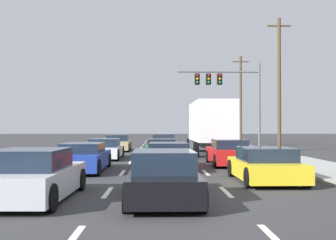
{
  "coord_description": "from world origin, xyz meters",
  "views": [
    {
      "loc": [
        -0.28,
        -10.47,
        1.89
      ],
      "look_at": [
        0.38,
        15.09,
        2.29
      ],
      "focal_mm": 44.4,
      "sensor_mm": 36.0,
      "label": 1
    }
  ],
  "objects_px": {
    "car_yellow": "(265,166)",
    "car_green": "(161,149)",
    "car_black": "(163,177)",
    "traffic_signal_mast": "(223,85)",
    "car_tan": "(118,144)",
    "utility_pole_far": "(241,99)",
    "car_white": "(105,150)",
    "car_maroon": "(168,157)",
    "car_blue": "(83,158)",
    "car_red": "(229,153)",
    "car_silver": "(33,177)",
    "car_orange": "(164,143)",
    "utility_pole_mid": "(279,83)",
    "box_truck": "(209,125)"
  },
  "relations": [
    {
      "from": "car_maroon",
      "to": "car_red",
      "type": "height_order",
      "value": "car_red"
    },
    {
      "from": "car_green",
      "to": "car_red",
      "type": "relative_size",
      "value": 1.13
    },
    {
      "from": "car_tan",
      "to": "car_maroon",
      "type": "xyz_separation_m",
      "value": [
        3.53,
        -13.53,
        -0.02
      ]
    },
    {
      "from": "car_tan",
      "to": "traffic_signal_mast",
      "type": "xyz_separation_m",
      "value": [
        8.8,
        4.12,
        4.94
      ]
    },
    {
      "from": "car_blue",
      "to": "car_white",
      "type": "bearing_deg",
      "value": 89.53
    },
    {
      "from": "car_red",
      "to": "car_blue",
      "type": "bearing_deg",
      "value": -159.69
    },
    {
      "from": "car_maroon",
      "to": "utility_pole_far",
      "type": "distance_m",
      "value": 28.29
    },
    {
      "from": "car_tan",
      "to": "traffic_signal_mast",
      "type": "height_order",
      "value": "traffic_signal_mast"
    },
    {
      "from": "utility_pole_mid",
      "to": "car_tan",
      "type": "bearing_deg",
      "value": 177.56
    },
    {
      "from": "car_orange",
      "to": "car_green",
      "type": "relative_size",
      "value": 1.02
    },
    {
      "from": "utility_pole_mid",
      "to": "car_silver",
      "type": "bearing_deg",
      "value": -121.1
    },
    {
      "from": "car_white",
      "to": "traffic_signal_mast",
      "type": "bearing_deg",
      "value": 53.26
    },
    {
      "from": "car_blue",
      "to": "traffic_signal_mast",
      "type": "xyz_separation_m",
      "value": [
        8.88,
        18.49,
        4.95
      ]
    },
    {
      "from": "car_maroon",
      "to": "traffic_signal_mast",
      "type": "bearing_deg",
      "value": 73.39
    },
    {
      "from": "car_yellow",
      "to": "car_green",
      "type": "bearing_deg",
      "value": 107.08
    },
    {
      "from": "car_blue",
      "to": "car_yellow",
      "type": "xyz_separation_m",
      "value": [
        6.82,
        -3.56,
        -0.01
      ]
    },
    {
      "from": "car_red",
      "to": "traffic_signal_mast",
      "type": "distance_m",
      "value": 16.94
    },
    {
      "from": "car_yellow",
      "to": "utility_pole_mid",
      "type": "bearing_deg",
      "value": 72.02
    },
    {
      "from": "car_black",
      "to": "traffic_signal_mast",
      "type": "height_order",
      "value": "traffic_signal_mast"
    },
    {
      "from": "car_white",
      "to": "car_orange",
      "type": "bearing_deg",
      "value": 66.12
    },
    {
      "from": "car_tan",
      "to": "car_black",
      "type": "xyz_separation_m",
      "value": [
        3.2,
        -21.34,
        0.01
      ]
    },
    {
      "from": "car_silver",
      "to": "car_green",
      "type": "distance_m",
      "value": 14.97
    },
    {
      "from": "car_red",
      "to": "car_silver",
      "type": "bearing_deg",
      "value": -125.42
    },
    {
      "from": "car_white",
      "to": "utility_pole_mid",
      "type": "height_order",
      "value": "utility_pole_mid"
    },
    {
      "from": "car_orange",
      "to": "utility_pole_far",
      "type": "height_order",
      "value": "utility_pole_far"
    },
    {
      "from": "car_silver",
      "to": "box_truck",
      "type": "distance_m",
      "value": 18.42
    },
    {
      "from": "car_silver",
      "to": "car_red",
      "type": "distance_m",
      "value": 11.5
    },
    {
      "from": "car_black",
      "to": "utility_pole_mid",
      "type": "relative_size",
      "value": 0.44
    },
    {
      "from": "car_white",
      "to": "car_red",
      "type": "xyz_separation_m",
      "value": [
        6.55,
        -4.22,
        0.04
      ]
    },
    {
      "from": "car_silver",
      "to": "car_maroon",
      "type": "height_order",
      "value": "car_silver"
    },
    {
      "from": "car_black",
      "to": "box_truck",
      "type": "relative_size",
      "value": 0.48
    },
    {
      "from": "car_white",
      "to": "car_red",
      "type": "bearing_deg",
      "value": -32.8
    },
    {
      "from": "car_silver",
      "to": "car_green",
      "type": "bearing_deg",
      "value": 76.72
    },
    {
      "from": "car_maroon",
      "to": "utility_pole_far",
      "type": "height_order",
      "value": "utility_pole_far"
    },
    {
      "from": "utility_pole_mid",
      "to": "utility_pole_far",
      "type": "xyz_separation_m",
      "value": [
        -0.23,
        13.58,
        -0.32
      ]
    },
    {
      "from": "car_blue",
      "to": "box_truck",
      "type": "distance_m",
      "value": 12.23
    },
    {
      "from": "car_orange",
      "to": "box_truck",
      "type": "relative_size",
      "value": 0.5
    },
    {
      "from": "car_silver",
      "to": "car_red",
      "type": "xyz_separation_m",
      "value": [
        6.66,
        9.37,
        -0.02
      ]
    },
    {
      "from": "car_green",
      "to": "box_truck",
      "type": "height_order",
      "value": "box_truck"
    },
    {
      "from": "car_yellow",
      "to": "car_red",
      "type": "bearing_deg",
      "value": 92.08
    },
    {
      "from": "car_green",
      "to": "car_yellow",
      "type": "relative_size",
      "value": 1.12
    },
    {
      "from": "utility_pole_far",
      "to": "car_black",
      "type": "bearing_deg",
      "value": -104.59
    },
    {
      "from": "car_orange",
      "to": "box_truck",
      "type": "xyz_separation_m",
      "value": [
        3.02,
        -4.55,
        1.4
      ]
    },
    {
      "from": "car_orange",
      "to": "car_white",
      "type": "bearing_deg",
      "value": -113.88
    },
    {
      "from": "car_green",
      "to": "traffic_signal_mast",
      "type": "xyz_separation_m",
      "value": [
        5.5,
        10.85,
        4.97
      ]
    },
    {
      "from": "car_maroon",
      "to": "car_yellow",
      "type": "bearing_deg",
      "value": -53.91
    },
    {
      "from": "car_white",
      "to": "car_blue",
      "type": "relative_size",
      "value": 0.94
    },
    {
      "from": "box_truck",
      "to": "car_yellow",
      "type": "relative_size",
      "value": 2.3
    },
    {
      "from": "car_orange",
      "to": "car_yellow",
      "type": "relative_size",
      "value": 1.15
    },
    {
      "from": "car_silver",
      "to": "car_orange",
      "type": "bearing_deg",
      "value": 80.35
    }
  ]
}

